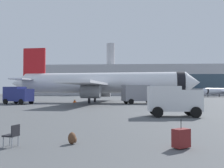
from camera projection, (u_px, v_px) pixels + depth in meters
name	position (u px, v px, depth m)	size (l,w,h in m)	color
airplane_at_gate	(101.00, 83.00, 46.92)	(35.77, 32.30, 10.50)	white
airplane_taxiing	(221.00, 91.00, 93.84)	(18.59, 17.19, 6.19)	silver
service_truck	(18.00, 95.00, 41.88)	(5.27, 3.89, 2.90)	navy
fuel_truck	(140.00, 93.00, 43.40)	(6.46, 4.27, 3.20)	gray
cargo_van	(173.00, 100.00, 21.56)	(4.43, 2.37, 2.60)	white
safety_cone_near	(74.00, 101.00, 47.48)	(0.44, 0.44, 0.69)	#F2590C
safety_cone_mid	(75.00, 101.00, 49.32)	(0.44, 0.44, 0.59)	#F2590C
rolling_suitcase	(181.00, 138.00, 9.57)	(0.75, 0.70, 1.10)	maroon
traveller_backpack	(72.00, 138.00, 10.37)	(0.36, 0.40, 0.48)	brown
gate_chair	(13.00, 134.00, 9.83)	(0.57, 0.57, 0.86)	black
terminal_building	(129.00, 80.00, 133.60)	(100.00, 18.14, 27.53)	#B2B2B7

